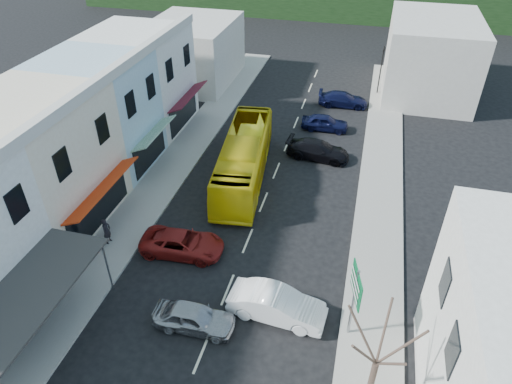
# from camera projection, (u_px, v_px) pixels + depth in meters

# --- Properties ---
(ground) EXTENTS (120.00, 120.00, 0.00)m
(ground) POSITION_uv_depth(u_px,v_px,m) (228.00, 290.00, 24.11)
(ground) COLOR black
(ground) RESTS_ON ground
(sidewalk_left) EXTENTS (3.00, 52.00, 0.15)m
(sidewalk_left) POSITION_uv_depth(u_px,v_px,m) (171.00, 170.00, 33.47)
(sidewalk_left) COLOR gray
(sidewalk_left) RESTS_ON ground
(sidewalk_right) EXTENTS (3.00, 52.00, 0.15)m
(sidewalk_right) POSITION_uv_depth(u_px,v_px,m) (380.00, 201.00, 30.42)
(sidewalk_right) COLOR gray
(sidewalk_right) RESTS_ON ground
(shopfront_row) EXTENTS (8.25, 30.00, 8.00)m
(shopfront_row) POSITION_uv_depth(u_px,v_px,m) (57.00, 148.00, 28.27)
(shopfront_row) COLOR silver
(shopfront_row) RESTS_ON ground
(distant_block_left) EXTENTS (8.00, 10.00, 6.00)m
(distant_block_left) POSITION_uv_depth(u_px,v_px,m) (193.00, 52.00, 46.08)
(distant_block_left) COLOR #B7B2A8
(distant_block_left) RESTS_ON ground
(distant_block_right) EXTENTS (8.00, 12.00, 7.00)m
(distant_block_right) POSITION_uv_depth(u_px,v_px,m) (430.00, 56.00, 43.48)
(distant_block_right) COLOR #B7B2A8
(distant_block_right) RESTS_ON ground
(bus) EXTENTS (3.91, 11.82, 3.10)m
(bus) POSITION_uv_depth(u_px,v_px,m) (244.00, 159.00, 31.91)
(bus) COLOR yellow
(bus) RESTS_ON ground
(car_silver) EXTENTS (4.45, 1.92, 1.40)m
(car_silver) POSITION_uv_depth(u_px,v_px,m) (194.00, 317.00, 21.76)
(car_silver) COLOR #A5A5AA
(car_silver) RESTS_ON ground
(car_white) EXTENTS (4.52, 2.13, 1.40)m
(car_white) POSITION_uv_depth(u_px,v_px,m) (277.00, 306.00, 22.30)
(car_white) COLOR white
(car_white) RESTS_ON ground
(car_red) EXTENTS (4.72, 2.20, 1.40)m
(car_red) POSITION_uv_depth(u_px,v_px,m) (182.00, 243.00, 26.06)
(car_red) COLOR maroon
(car_red) RESTS_ON ground
(car_black_near) EXTENTS (4.64, 2.20, 1.40)m
(car_black_near) POSITION_uv_depth(u_px,v_px,m) (318.00, 150.00, 34.63)
(car_black_near) COLOR black
(car_black_near) RESTS_ON ground
(car_navy_mid) EXTENTS (4.43, 1.88, 1.40)m
(car_navy_mid) POSITION_uv_depth(u_px,v_px,m) (325.00, 122.00, 38.39)
(car_navy_mid) COLOR black
(car_navy_mid) RESTS_ON ground
(car_navy_far) EXTENTS (4.61, 2.13, 1.40)m
(car_navy_far) POSITION_uv_depth(u_px,v_px,m) (343.00, 99.00, 42.25)
(car_navy_far) COLOR black
(car_navy_far) RESTS_ON ground
(pedestrian_left) EXTENTS (0.43, 0.62, 1.70)m
(pedestrian_left) POSITION_uv_depth(u_px,v_px,m) (107.00, 231.00, 26.46)
(pedestrian_left) COLOR black
(pedestrian_left) RESTS_ON sidewalk_left
(direction_sign) EXTENTS (1.13, 1.99, 4.20)m
(direction_sign) POSITION_uv_depth(u_px,v_px,m) (353.00, 304.00, 20.60)
(direction_sign) COLOR #06572B
(direction_sign) RESTS_ON ground
(street_tree) EXTENTS (2.58, 2.58, 6.79)m
(street_tree) POSITION_uv_depth(u_px,v_px,m) (376.00, 363.00, 16.69)
(street_tree) COLOR #3C2D25
(street_tree) RESTS_ON ground
(traffic_signal) EXTENTS (0.77, 1.10, 4.74)m
(traffic_signal) POSITION_uv_depth(u_px,v_px,m) (381.00, 71.00, 43.55)
(traffic_signal) COLOR black
(traffic_signal) RESTS_ON ground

